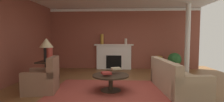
# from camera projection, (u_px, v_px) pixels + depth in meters

# --- Properties ---
(ground_plane) EXTENTS (8.75, 8.75, 0.00)m
(ground_plane) POSITION_uv_depth(u_px,v_px,m) (119.00, 89.00, 4.95)
(ground_plane) COLOR brown
(wall_fireplace) EXTENTS (7.27, 0.12, 2.84)m
(wall_fireplace) POSITION_uv_depth(u_px,v_px,m) (121.00, 39.00, 8.25)
(wall_fireplace) COLOR brown
(wall_fireplace) RESTS_ON ground_plane
(wall_window) EXTENTS (0.12, 7.33, 2.84)m
(wall_window) POSITION_uv_depth(u_px,v_px,m) (9.00, 39.00, 5.34)
(wall_window) COLOR brown
(wall_window) RESTS_ON ground_plane
(crown_moulding) EXTENTS (7.27, 0.08, 0.12)m
(crown_moulding) POSITION_uv_depth(u_px,v_px,m) (121.00, 10.00, 8.07)
(crown_moulding) COLOR white
(area_rug) EXTENTS (3.25, 2.35, 0.01)m
(area_rug) POSITION_uv_depth(u_px,v_px,m) (111.00, 91.00, 4.78)
(area_rug) COLOR #993D33
(area_rug) RESTS_ON ground_plane
(fireplace) EXTENTS (1.80, 0.35, 1.17)m
(fireplace) POSITION_uv_depth(u_px,v_px,m) (114.00, 57.00, 8.13)
(fireplace) COLOR white
(fireplace) RESTS_ON ground_plane
(sofa) EXTENTS (1.07, 2.17, 0.85)m
(sofa) POSITION_uv_depth(u_px,v_px,m) (175.00, 80.00, 4.80)
(sofa) COLOR tan
(sofa) RESTS_ON ground_plane
(armchair_near_window) EXTENTS (0.92, 0.92, 0.95)m
(armchair_near_window) POSITION_uv_depth(u_px,v_px,m) (43.00, 81.00, 4.66)
(armchair_near_window) COLOR brown
(armchair_near_window) RESTS_ON ground_plane
(coffee_table) EXTENTS (1.00, 1.00, 0.45)m
(coffee_table) POSITION_uv_depth(u_px,v_px,m) (111.00, 79.00, 4.75)
(coffee_table) COLOR #2D2319
(coffee_table) RESTS_ON ground_plane
(side_table) EXTENTS (0.56, 0.56, 0.70)m
(side_table) POSITION_uv_depth(u_px,v_px,m) (47.00, 71.00, 5.61)
(side_table) COLOR #2D2319
(side_table) RESTS_ON ground_plane
(table_lamp) EXTENTS (0.44, 0.44, 0.75)m
(table_lamp) POSITION_uv_depth(u_px,v_px,m) (46.00, 45.00, 5.55)
(table_lamp) COLOR black
(table_lamp) RESTS_ON side_table
(vase_tall_corner) EXTENTS (0.33, 0.33, 0.65)m
(vase_tall_corner) POSITION_uv_depth(u_px,v_px,m) (158.00, 63.00, 7.73)
(vase_tall_corner) COLOR #B7892D
(vase_tall_corner) RESTS_ON ground_plane
(vase_mantel_right) EXTENTS (0.12, 0.12, 0.27)m
(vase_mantel_right) POSITION_uv_depth(u_px,v_px,m) (126.00, 41.00, 7.99)
(vase_mantel_right) COLOR beige
(vase_mantel_right) RESTS_ON fireplace
(vase_on_side_table) EXTENTS (0.18, 0.18, 0.44)m
(vase_on_side_table) POSITION_uv_depth(u_px,v_px,m) (50.00, 55.00, 5.44)
(vase_on_side_table) COLOR #9E3328
(vase_on_side_table) RESTS_ON side_table
(vase_mantel_left) EXTENTS (0.15, 0.15, 0.47)m
(vase_mantel_left) POSITION_uv_depth(u_px,v_px,m) (102.00, 39.00, 8.05)
(vase_mantel_left) COLOR #B7892D
(vase_mantel_left) RESTS_ON fireplace
(book_red_cover) EXTENTS (0.27, 0.23, 0.05)m
(book_red_cover) POSITION_uv_depth(u_px,v_px,m) (107.00, 73.00, 4.80)
(book_red_cover) COLOR maroon
(book_red_cover) RESTS_ON coffee_table
(book_art_folio) EXTENTS (0.29, 0.26, 0.06)m
(book_art_folio) POSITION_uv_depth(u_px,v_px,m) (106.00, 73.00, 4.57)
(book_art_folio) COLOR maroon
(book_art_folio) RESTS_ON coffee_table
(book_small_novel) EXTENTS (0.29, 0.25, 0.06)m
(book_small_novel) POSITION_uv_depth(u_px,v_px,m) (116.00, 69.00, 4.89)
(book_small_novel) COLOR tan
(book_small_novel) RESTS_ON coffee_table
(potted_plant) EXTENTS (0.56, 0.56, 0.83)m
(potted_plant) POSITION_uv_depth(u_px,v_px,m) (175.00, 61.00, 7.35)
(potted_plant) COLOR #A8754C
(potted_plant) RESTS_ON ground_plane
(column_white) EXTENTS (0.20, 0.20, 2.84)m
(column_white) POSITION_uv_depth(u_px,v_px,m) (187.00, 39.00, 7.10)
(column_white) COLOR white
(column_white) RESTS_ON ground_plane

